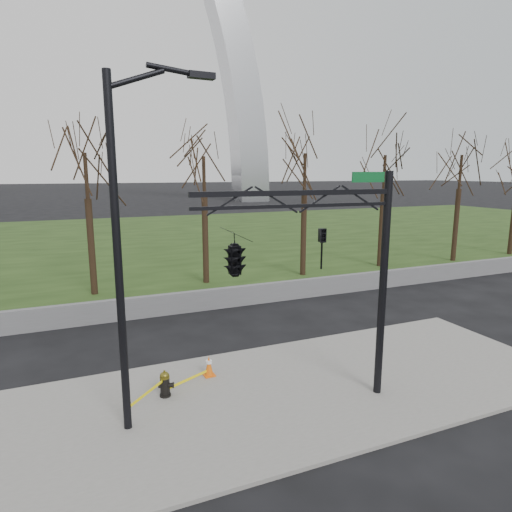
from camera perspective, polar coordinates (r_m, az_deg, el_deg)
name	(u,v)px	position (r m, az deg, el deg)	size (l,w,h in m)	color
ground	(268,397)	(12.35, 1.59, -17.98)	(500.00, 500.00, 0.00)	black
sidewalk	(268,395)	(12.32, 1.59, -17.77)	(18.00, 6.00, 0.10)	gray
grass_strip	(129,240)	(40.52, -16.25, 2.06)	(120.00, 40.00, 0.06)	#203613
guardrail	(192,301)	(19.20, -8.38, -5.90)	(60.00, 0.30, 0.90)	#59595B
gateway_arch	(86,12)	(89.00, -21.42, 27.57)	(66.00, 6.00, 65.00)	#BABCC1
tree_row	(258,212)	(23.83, 0.26, 5.83)	(55.65, 4.00, 7.71)	black
fire_hydrant	(165,384)	(12.27, -11.79, -16.11)	(0.46, 0.30, 0.73)	black
traffic_cone	(209,366)	(13.18, -6.18, -14.10)	(0.33, 0.33, 0.62)	orange
street_light	(127,232)	(9.82, -16.52, 3.03)	(2.39, 0.34, 8.21)	black
traffic_signal_mast	(266,253)	(10.01, 1.38, 0.44)	(5.09, 2.51, 6.00)	black
caution_tape	(169,386)	(12.20, -11.33, -16.32)	(2.52, 1.81, 0.38)	yellow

